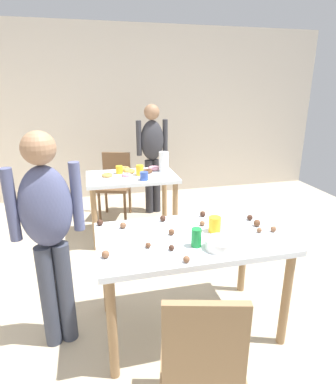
{
  "coord_description": "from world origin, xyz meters",
  "views": [
    {
      "loc": [
        -0.64,
        -1.98,
        1.73
      ],
      "look_at": [
        -0.04,
        0.45,
        0.9
      ],
      "focal_mm": 30.06,
      "sensor_mm": 36.0,
      "label": 1
    }
  ],
  "objects_px": {
    "dining_table_near": "(191,248)",
    "person_girl_near": "(48,226)",
    "chair_far_table": "(115,181)",
    "soda_can": "(196,238)",
    "dining_table_far": "(132,186)",
    "mixing_bowl": "(221,244)",
    "chair_near_table": "(202,354)",
    "pitcher_far": "(164,162)",
    "person_adult_far": "(152,150)"
  },
  "relations": [
    {
      "from": "dining_table_near",
      "to": "dining_table_far",
      "type": "relative_size",
      "value": 1.26
    },
    {
      "from": "dining_table_near",
      "to": "mixing_bowl",
      "type": "height_order",
      "value": "mixing_bowl"
    },
    {
      "from": "dining_table_near",
      "to": "soda_can",
      "type": "height_order",
      "value": "soda_can"
    },
    {
      "from": "mixing_bowl",
      "to": "soda_can",
      "type": "bearing_deg",
      "value": 155.29
    },
    {
      "from": "dining_table_far",
      "to": "soda_can",
      "type": "distance_m",
      "value": 1.82
    },
    {
      "from": "person_adult_far",
      "to": "mixing_bowl",
      "type": "xyz_separation_m",
      "value": [
        -0.06,
        -2.55,
        -0.12
      ]
    },
    {
      "from": "soda_can",
      "to": "person_girl_near",
      "type": "bearing_deg",
      "value": 165.85
    },
    {
      "from": "person_girl_near",
      "to": "pitcher_far",
      "type": "relative_size",
      "value": 6.35
    },
    {
      "from": "dining_table_far",
      "to": "soda_can",
      "type": "bearing_deg",
      "value": -84.43
    },
    {
      "from": "person_adult_far",
      "to": "mixing_bowl",
      "type": "height_order",
      "value": "person_adult_far"
    },
    {
      "from": "chair_near_table",
      "to": "person_girl_near",
      "type": "bearing_deg",
      "value": 131.88
    },
    {
      "from": "person_girl_near",
      "to": "mixing_bowl",
      "type": "bearing_deg",
      "value": -15.65
    },
    {
      "from": "dining_table_far",
      "to": "mixing_bowl",
      "type": "xyz_separation_m",
      "value": [
        0.32,
        -1.86,
        0.15
      ]
    },
    {
      "from": "dining_table_near",
      "to": "dining_table_far",
      "type": "height_order",
      "value": "same"
    },
    {
      "from": "dining_table_far",
      "to": "person_adult_far",
      "type": "bearing_deg",
      "value": 61.14
    },
    {
      "from": "dining_table_far",
      "to": "pitcher_far",
      "type": "height_order",
      "value": "pitcher_far"
    },
    {
      "from": "dining_table_far",
      "to": "chair_far_table",
      "type": "relative_size",
      "value": 1.17
    },
    {
      "from": "dining_table_far",
      "to": "chair_far_table",
      "type": "xyz_separation_m",
      "value": [
        -0.14,
        0.68,
        -0.13
      ]
    },
    {
      "from": "chair_far_table",
      "to": "person_adult_far",
      "type": "bearing_deg",
      "value": 0.82
    },
    {
      "from": "chair_near_table",
      "to": "mixing_bowl",
      "type": "height_order",
      "value": "chair_near_table"
    },
    {
      "from": "chair_far_table",
      "to": "mixing_bowl",
      "type": "height_order",
      "value": "chair_far_table"
    },
    {
      "from": "person_adult_far",
      "to": "pitcher_far",
      "type": "xyz_separation_m",
      "value": [
        0.02,
        -0.59,
        -0.03
      ]
    },
    {
      "from": "dining_table_near",
      "to": "chair_far_table",
      "type": "distance_m",
      "value": 2.36
    },
    {
      "from": "dining_table_near",
      "to": "soda_can",
      "type": "bearing_deg",
      "value": -94.89
    },
    {
      "from": "dining_table_near",
      "to": "person_girl_near",
      "type": "relative_size",
      "value": 0.86
    },
    {
      "from": "chair_far_table",
      "to": "person_adult_far",
      "type": "height_order",
      "value": "person_adult_far"
    },
    {
      "from": "pitcher_far",
      "to": "chair_near_table",
      "type": "bearing_deg",
      "value": -98.95
    },
    {
      "from": "dining_table_far",
      "to": "mixing_bowl",
      "type": "relative_size",
      "value": 5.11
    },
    {
      "from": "dining_table_far",
      "to": "person_girl_near",
      "type": "bearing_deg",
      "value": -115.04
    },
    {
      "from": "dining_table_far",
      "to": "pitcher_far",
      "type": "distance_m",
      "value": 0.48
    },
    {
      "from": "chair_near_table",
      "to": "person_girl_near",
      "type": "height_order",
      "value": "person_girl_near"
    },
    {
      "from": "chair_far_table",
      "to": "pitcher_far",
      "type": "distance_m",
      "value": 0.88
    },
    {
      "from": "mixing_bowl",
      "to": "pitcher_far",
      "type": "distance_m",
      "value": 1.97
    },
    {
      "from": "dining_table_near",
      "to": "mixing_bowl",
      "type": "bearing_deg",
      "value": -59.46
    },
    {
      "from": "chair_near_table",
      "to": "soda_can",
      "type": "xyz_separation_m",
      "value": [
        0.17,
        0.6,
        0.31
      ]
    },
    {
      "from": "dining_table_near",
      "to": "dining_table_far",
      "type": "xyz_separation_m",
      "value": [
        -0.19,
        1.65,
        -0.03
      ]
    },
    {
      "from": "dining_table_near",
      "to": "person_adult_far",
      "type": "height_order",
      "value": "person_adult_far"
    },
    {
      "from": "person_adult_far",
      "to": "mixing_bowl",
      "type": "bearing_deg",
      "value": -91.43
    },
    {
      "from": "mixing_bowl",
      "to": "soda_can",
      "type": "height_order",
      "value": "soda_can"
    },
    {
      "from": "chair_far_table",
      "to": "soda_can",
      "type": "distance_m",
      "value": 2.52
    },
    {
      "from": "chair_near_table",
      "to": "pitcher_far",
      "type": "bearing_deg",
      "value": 81.05
    },
    {
      "from": "dining_table_far",
      "to": "dining_table_near",
      "type": "bearing_deg",
      "value": -83.48
    },
    {
      "from": "dining_table_far",
      "to": "pitcher_far",
      "type": "bearing_deg",
      "value": 13.73
    },
    {
      "from": "person_girl_near",
      "to": "pitcher_far",
      "type": "bearing_deg",
      "value": 55.75
    },
    {
      "from": "chair_near_table",
      "to": "chair_far_table",
      "type": "xyz_separation_m",
      "value": [
        -0.15,
        3.08,
        0.0
      ]
    },
    {
      "from": "chair_near_table",
      "to": "chair_far_table",
      "type": "relative_size",
      "value": 1.0
    },
    {
      "from": "mixing_bowl",
      "to": "soda_can",
      "type": "distance_m",
      "value": 0.16
    },
    {
      "from": "dining_table_near",
      "to": "soda_can",
      "type": "distance_m",
      "value": 0.22
    },
    {
      "from": "soda_can",
      "to": "pitcher_far",
      "type": "xyz_separation_m",
      "value": [
        0.23,
        1.9,
        0.06
      ]
    },
    {
      "from": "pitcher_far",
      "to": "soda_can",
      "type": "bearing_deg",
      "value": -96.83
    }
  ]
}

